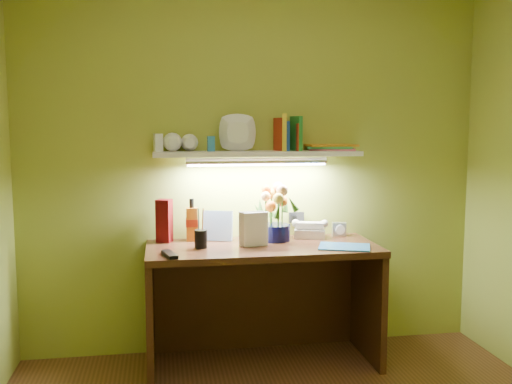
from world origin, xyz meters
TOP-DOWN VIEW (x-y plane):
  - desk at (0.00, 1.20)m, footprint 1.40×0.60m
  - flower_bouquet at (0.10, 1.34)m, footprint 0.26×0.26m
  - telephone at (0.35, 1.39)m, footprint 0.23×0.20m
  - desk_clock at (0.55, 1.42)m, footprint 0.10×0.06m
  - whisky_bottle at (-0.42, 1.42)m, footprint 0.07×0.07m
  - whisky_box at (-0.59, 1.41)m, footprint 0.11×0.11m
  - pen_cup at (-0.38, 1.19)m, footprint 0.08×0.08m
  - art_card at (-0.26, 1.39)m, footprint 0.19×0.09m
  - tv_remote at (-0.56, 1.00)m, footprint 0.09×0.19m
  - blue_folder at (0.47, 1.06)m, footprint 0.36×0.31m
  - desk_book_a at (-0.15, 1.18)m, footprint 0.16×0.03m
  - desk_book_b at (-0.12, 1.17)m, footprint 0.15×0.04m
  - wall_shelf at (0.00, 1.38)m, footprint 1.31×0.30m

SIDE VIEW (x-z plane):
  - desk at x=0.00m, z-range 0.00..0.75m
  - blue_folder at x=0.47m, z-range 0.75..0.76m
  - tv_remote at x=-0.56m, z-range 0.75..0.77m
  - desk_clock at x=0.55m, z-range 0.75..0.84m
  - telephone at x=0.35m, z-range 0.75..0.87m
  - pen_cup at x=-0.38m, z-range 0.75..0.93m
  - art_card at x=-0.26m, z-range 0.75..0.94m
  - desk_book_b at x=-0.12m, z-range 0.75..0.96m
  - desk_book_a at x=-0.15m, z-range 0.75..0.96m
  - whisky_box at x=-0.59m, z-range 0.75..1.02m
  - whisky_bottle at x=-0.42m, z-range 0.75..1.02m
  - flower_bouquet at x=0.10m, z-range 0.75..1.10m
  - wall_shelf at x=0.00m, z-range 1.21..1.47m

